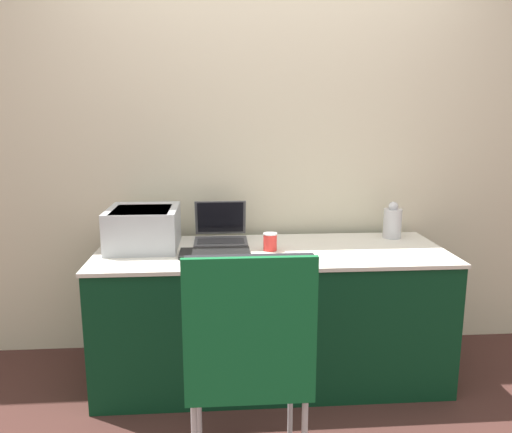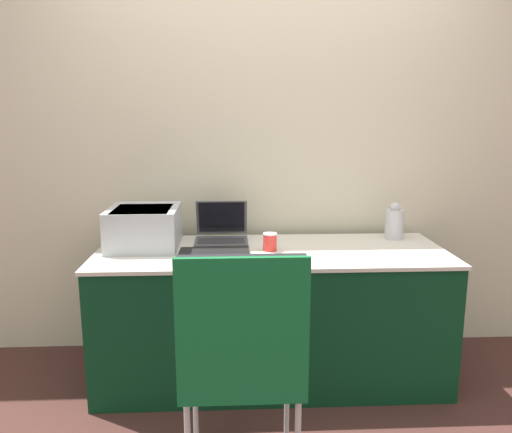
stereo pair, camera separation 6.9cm
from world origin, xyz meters
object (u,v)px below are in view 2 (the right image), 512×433
Objects in this scene: printer at (144,226)px; chair at (242,347)px; metal_pitcher at (394,223)px; laptop_left at (221,233)px; external_keyboard at (214,253)px; coffee_cup at (270,242)px.

printer is 0.41× the size of chair.
laptop_left is at bearing -179.10° from metal_pitcher.
metal_pitcher reaches higher than external_keyboard.
metal_pitcher is at bearing 4.71° from printer.
chair is (-0.93, -1.12, -0.22)m from metal_pitcher.
printer reaches higher than coffee_cup.
metal_pitcher is at bearing 0.90° from laptop_left.
chair is (0.52, -1.00, -0.24)m from printer.
printer is at bearing 170.87° from coffee_cup.
metal_pitcher is at bearing 16.93° from coffee_cup.
chair reaches higher than laptop_left.
coffee_cup is at bearing -9.13° from printer.
laptop_left is 0.29m from external_keyboard.
printer is 1.11× the size of external_keyboard.
chair reaches higher than metal_pitcher.
printer is 0.70m from coffee_cup.
external_keyboard is 0.84m from chair.
coffee_cup reaches higher than external_keyboard.
external_keyboard is (-0.03, -0.28, -0.04)m from laptop_left.
coffee_cup is (0.30, 0.07, 0.04)m from external_keyboard.
printer is 0.44m from external_keyboard.
chair is at bearing -62.48° from printer.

